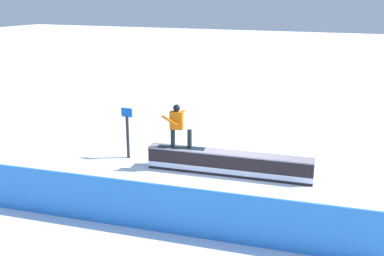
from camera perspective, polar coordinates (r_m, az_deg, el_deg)
ground_plane at (r=13.92m, az=4.63°, el=-5.89°), size 120.00×120.00×0.00m
grind_box at (r=13.80m, az=4.66°, el=-4.64°), size 5.12×1.07×0.72m
snowboarder at (r=13.83m, az=-1.82°, el=0.42°), size 1.52×0.60×1.38m
safety_fence at (r=10.34m, az=-2.30°, el=-10.45°), size 10.21×1.16×1.19m
trail_marker at (r=15.12m, az=-8.23°, el=-0.42°), size 0.40×0.10×1.74m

